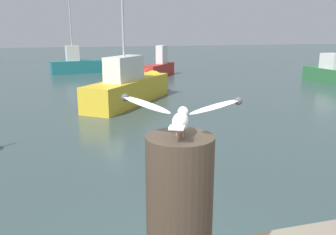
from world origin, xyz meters
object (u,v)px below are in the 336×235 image
(boat_teal, at_px, (80,65))
(boat_red, at_px, (158,68))
(boat_yellow, at_px, (134,86))
(seagull, at_px, (180,115))
(mooring_post, at_px, (179,218))

(boat_teal, height_order, boat_red, boat_teal)
(boat_teal, distance_m, boat_yellow, 10.46)
(boat_teal, height_order, boat_yellow, boat_teal)
(boat_red, height_order, boat_yellow, boat_yellow)
(seagull, distance_m, boat_yellow, 11.98)
(boat_red, xyz_separation_m, boat_yellow, (-2.78, -7.11, 0.09))
(mooring_post, bearing_deg, seagull, 65.03)
(boat_teal, relative_size, boat_red, 1.61)
(seagull, bearing_deg, boat_yellow, 80.94)
(mooring_post, bearing_deg, boat_red, 76.14)
(mooring_post, relative_size, boat_teal, 0.20)
(mooring_post, height_order, boat_red, mooring_post)
(seagull, height_order, boat_red, seagull)
(mooring_post, distance_m, boat_teal, 22.08)
(boat_teal, relative_size, boat_yellow, 1.00)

